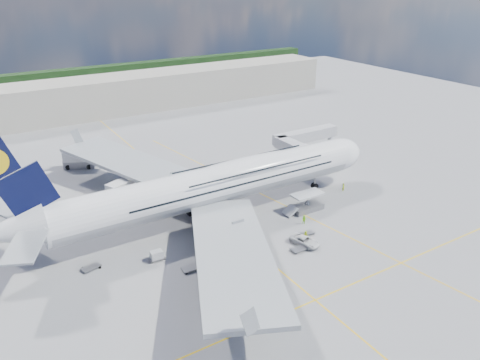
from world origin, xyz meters
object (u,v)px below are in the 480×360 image
dolly_row_a (192,268)px  cone_tail (8,264)px  airliner (216,184)px  dolly_nose_far (300,249)px  crew_van (306,235)px  crew_wing (206,284)px  cone_wing_right_inner (200,246)px  catering_truck_outer (79,160)px  cone_nose (331,169)px  cargo_loader (306,205)px  cone_wing_left_inner (176,184)px  dolly_back (91,267)px  baggage_tug (231,263)px  dolly_row_b (157,255)px  cone_wing_left_outer (138,177)px  service_van (305,241)px  crew_loader (304,220)px  crew_nose (343,187)px  catering_truck_inner (124,192)px  cone_wing_right_outer (262,307)px  jet_bridge (302,142)px  dolly_row_c (218,297)px  crew_tug (232,257)px

dolly_row_a → cone_tail: bearing=148.7°
dolly_row_a → airliner: bearing=51.0°
dolly_nose_far → cone_tail: (-43.22, 21.27, -0.12)m
crew_van → crew_wing: bearing=69.3°
crew_van → cone_wing_right_inner: crew_van is taller
catering_truck_outer → cone_nose: (51.12, -33.76, -1.83)m
cargo_loader → crew_van: cargo_loader is taller
crew_wing → cone_wing_left_inner: size_ratio=2.56×
cone_wing_left_inner → cone_wing_right_inner: bearing=-106.1°
dolly_back → baggage_tug: (19.41, -11.09, 0.33)m
dolly_row_b → catering_truck_outer: bearing=92.4°
airliner → cone_wing_left_outer: size_ratio=138.12×
dolly_row_b → baggage_tug: size_ratio=1.10×
dolly_row_b → dolly_nose_far: (21.97, -10.10, -0.55)m
airliner → baggage_tug: bearing=-111.5°
service_van → cone_wing_left_outer: service_van is taller
crew_van → dolly_row_b: bearing=43.7°
crew_loader → crew_wing: bearing=-101.5°
service_van → catering_truck_outer: bearing=97.3°
crew_nose → crew_loader: size_ratio=0.99×
dolly_back → catering_truck_inner: 24.56m
crew_wing → crew_loader: bearing=-79.6°
cone_wing_left_inner → cone_wing_right_outer: (-7.57, -45.31, -0.02)m
service_van → cone_wing_left_inner: bearing=87.9°
crew_loader → crew_van: 5.65m
jet_bridge → dolly_nose_far: size_ratio=5.93×
cone_tail → dolly_row_b: bearing=-27.7°
dolly_nose_far → crew_nose: 27.08m
airliner → cone_wing_left_inner: 18.97m
dolly_row_a → crew_loader: size_ratio=1.87×
cargo_loader → cone_wing_left_inner: (-16.95, 24.90, -0.96)m
dolly_row_b → catering_truck_inner: size_ratio=0.33×
cargo_loader → dolly_row_c: 33.14m
crew_van → dolly_back: bearing=43.6°
service_van → cone_wing_right_inner: bearing=135.9°
dolly_back → catering_truck_outer: 45.88m
cone_nose → jet_bridge: bearing=137.7°
dolly_back → service_van: service_van is taller
airliner → cone_wing_right_inner: bearing=-133.0°
airliner → cone_tail: airliner is taller
dolly_back → cone_nose: bearing=-2.5°
jet_bridge → cone_wing_right_outer: size_ratio=33.22×
crew_loader → cone_tail: bearing=-134.8°
baggage_tug → dolly_nose_far: bearing=-6.8°
cone_wing_left_inner → cone_wing_left_outer: cone_wing_left_inner is taller
baggage_tug → crew_tug: crew_tug is taller
baggage_tug → dolly_row_a: bearing=159.5°
dolly_back → crew_loader: bearing=-22.1°
cone_nose → dolly_row_b: bearing=-164.4°
crew_loader → cone_wing_left_outer: size_ratio=3.09×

